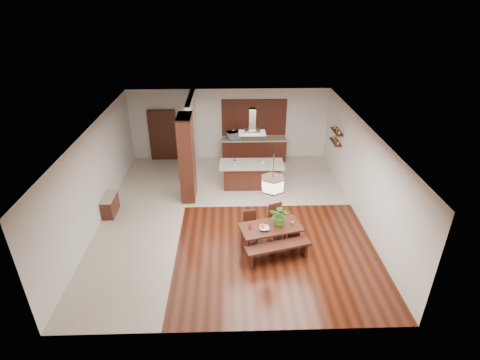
{
  "coord_description": "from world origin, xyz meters",
  "views": [
    {
      "loc": [
        -0.01,
        -10.01,
        6.51
      ],
      "look_at": [
        0.3,
        0.0,
        1.25
      ],
      "focal_mm": 28.0,
      "sensor_mm": 36.0,
      "label": 1
    }
  ],
  "objects_px": {
    "fruit_bowl": "(264,228)",
    "hallway_console": "(110,205)",
    "pendant_lantern": "(273,175)",
    "dining_bench": "(278,252)",
    "microwave": "(234,135)",
    "dining_chair_right": "(278,220)",
    "dining_table": "(270,232)",
    "range_hood": "(252,121)",
    "foliage_plant": "(280,215)",
    "kitchen_island": "(251,175)",
    "island_cup": "(263,163)",
    "dining_chair_left": "(251,226)"
  },
  "relations": [
    {
      "from": "hallway_console",
      "to": "dining_bench",
      "type": "xyz_separation_m",
      "value": [
        5.04,
        -2.43,
        -0.07
      ]
    },
    {
      "from": "kitchen_island",
      "to": "microwave",
      "type": "height_order",
      "value": "microwave"
    },
    {
      "from": "dining_table",
      "to": "dining_bench",
      "type": "height_order",
      "value": "dining_table"
    },
    {
      "from": "range_hood",
      "to": "dining_table",
      "type": "bearing_deg",
      "value": -84.92
    },
    {
      "from": "island_cup",
      "to": "microwave",
      "type": "relative_size",
      "value": 0.22
    },
    {
      "from": "dining_table",
      "to": "fruit_bowl",
      "type": "bearing_deg",
      "value": -143.12
    },
    {
      "from": "hallway_console",
      "to": "microwave",
      "type": "bearing_deg",
      "value": 44.84
    },
    {
      "from": "dining_chair_left",
      "to": "pendant_lantern",
      "type": "height_order",
      "value": "pendant_lantern"
    },
    {
      "from": "kitchen_island",
      "to": "range_hood",
      "type": "xyz_separation_m",
      "value": [
        0.0,
        0.0,
        1.99
      ]
    },
    {
      "from": "dining_table",
      "to": "pendant_lantern",
      "type": "relative_size",
      "value": 1.37
    },
    {
      "from": "dining_bench",
      "to": "island_cup",
      "type": "relative_size",
      "value": 14.3
    },
    {
      "from": "hallway_console",
      "to": "fruit_bowl",
      "type": "height_order",
      "value": "fruit_bowl"
    },
    {
      "from": "dining_bench",
      "to": "range_hood",
      "type": "height_order",
      "value": "range_hood"
    },
    {
      "from": "island_cup",
      "to": "hallway_console",
      "type": "bearing_deg",
      "value": -162.14
    },
    {
      "from": "dining_table",
      "to": "dining_chair_left",
      "type": "height_order",
      "value": "dining_chair_left"
    },
    {
      "from": "hallway_console",
      "to": "dining_table",
      "type": "bearing_deg",
      "value": -20.74
    },
    {
      "from": "fruit_bowl",
      "to": "hallway_console",
      "type": "bearing_deg",
      "value": 157.09
    },
    {
      "from": "kitchen_island",
      "to": "island_cup",
      "type": "distance_m",
      "value": 0.65
    },
    {
      "from": "dining_bench",
      "to": "foliage_plant",
      "type": "bearing_deg",
      "value": 80.66
    },
    {
      "from": "hallway_console",
      "to": "island_cup",
      "type": "height_order",
      "value": "island_cup"
    },
    {
      "from": "microwave",
      "to": "kitchen_island",
      "type": "bearing_deg",
      "value": -98.76
    },
    {
      "from": "dining_table",
      "to": "pendant_lantern",
      "type": "height_order",
      "value": "pendant_lantern"
    },
    {
      "from": "pendant_lantern",
      "to": "kitchen_island",
      "type": "xyz_separation_m",
      "value": [
        -0.31,
        3.53,
        -1.77
      ]
    },
    {
      "from": "hallway_console",
      "to": "dining_chair_left",
      "type": "relative_size",
      "value": 1.03
    },
    {
      "from": "microwave",
      "to": "dining_table",
      "type": "bearing_deg",
      "value": -104.43
    },
    {
      "from": "foliage_plant",
      "to": "kitchen_island",
      "type": "height_order",
      "value": "foliage_plant"
    },
    {
      "from": "pendant_lantern",
      "to": "dining_chair_right",
      "type": "bearing_deg",
      "value": 65.05
    },
    {
      "from": "fruit_bowl",
      "to": "dining_chair_left",
      "type": "bearing_deg",
      "value": 122.92
    },
    {
      "from": "kitchen_island",
      "to": "dining_chair_left",
      "type": "bearing_deg",
      "value": -93.07
    },
    {
      "from": "dining_chair_left",
      "to": "pendant_lantern",
      "type": "xyz_separation_m",
      "value": [
        0.52,
        -0.38,
        1.82
      ]
    },
    {
      "from": "dining_chair_right",
      "to": "range_hood",
      "type": "relative_size",
      "value": 1.05
    },
    {
      "from": "dining_bench",
      "to": "kitchen_island",
      "type": "relative_size",
      "value": 0.77
    },
    {
      "from": "foliage_plant",
      "to": "kitchen_island",
      "type": "xyz_separation_m",
      "value": [
        -0.57,
        3.45,
        -0.51
      ]
    },
    {
      "from": "dining_chair_left",
      "to": "foliage_plant",
      "type": "xyz_separation_m",
      "value": [
        0.77,
        -0.3,
        0.56
      ]
    },
    {
      "from": "island_cup",
      "to": "microwave",
      "type": "height_order",
      "value": "microwave"
    },
    {
      "from": "range_hood",
      "to": "fruit_bowl",
      "type": "bearing_deg",
      "value": -87.96
    },
    {
      "from": "range_hood",
      "to": "dining_bench",
      "type": "bearing_deg",
      "value": -83.6
    },
    {
      "from": "dining_chair_right",
      "to": "foliage_plant",
      "type": "distance_m",
      "value": 0.72
    },
    {
      "from": "dining_bench",
      "to": "dining_chair_right",
      "type": "bearing_deg",
      "value": 83.78
    },
    {
      "from": "hallway_console",
      "to": "kitchen_island",
      "type": "xyz_separation_m",
      "value": [
        4.58,
        1.68,
        0.16
      ]
    },
    {
      "from": "foliage_plant",
      "to": "range_hood",
      "type": "xyz_separation_m",
      "value": [
        -0.57,
        3.46,
        1.48
      ]
    },
    {
      "from": "fruit_bowl",
      "to": "dining_table",
      "type": "bearing_deg",
      "value": 36.88
    },
    {
      "from": "pendant_lantern",
      "to": "dining_bench",
      "type": "bearing_deg",
      "value": -75.66
    },
    {
      "from": "hallway_console",
      "to": "foliage_plant",
      "type": "distance_m",
      "value": 5.48
    },
    {
      "from": "range_hood",
      "to": "island_cup",
      "type": "relative_size",
      "value": 7.36
    },
    {
      "from": "dining_bench",
      "to": "island_cup",
      "type": "xyz_separation_m",
      "value": [
        -0.06,
        4.03,
        0.73
      ]
    },
    {
      "from": "pendant_lantern",
      "to": "foliage_plant",
      "type": "height_order",
      "value": "pendant_lantern"
    },
    {
      "from": "dining_chair_right",
      "to": "microwave",
      "type": "distance_m",
      "value": 5.4
    },
    {
      "from": "dining_chair_left",
      "to": "dining_table",
      "type": "bearing_deg",
      "value": -43.9
    },
    {
      "from": "pendant_lantern",
      "to": "fruit_bowl",
      "type": "relative_size",
      "value": 4.86
    }
  ]
}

